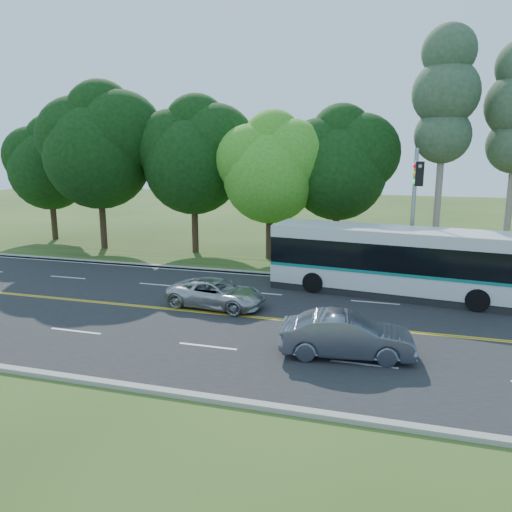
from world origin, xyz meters
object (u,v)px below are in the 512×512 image
(traffic_signal, at_px, (415,198))
(suv, at_px, (217,293))
(transit_bus, at_px, (400,263))
(sedan, at_px, (347,336))

(traffic_signal, xyz_separation_m, suv, (-8.30, -4.49, -4.04))
(transit_bus, bearing_deg, suv, -144.96)
(transit_bus, relative_size, suv, 2.84)
(transit_bus, height_order, sedan, transit_bus)
(transit_bus, distance_m, sedan, 8.26)
(transit_bus, xyz_separation_m, suv, (-7.82, -4.14, -0.99))
(traffic_signal, distance_m, suv, 10.26)
(traffic_signal, relative_size, sedan, 1.56)
(traffic_signal, xyz_separation_m, transit_bus, (-0.48, -0.35, -3.05))
(sedan, bearing_deg, traffic_signal, -21.67)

